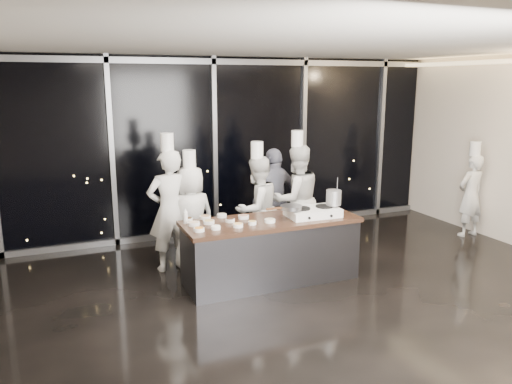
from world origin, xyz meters
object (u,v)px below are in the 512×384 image
chef_far_left (170,209)px  chef_right (296,199)px  chef_left (191,216)px  chef_center (257,208)px  stove (313,212)px  frying_pan (290,207)px  demo_counter (271,250)px  guest (275,198)px  stock_pot (334,198)px  chef_side (471,194)px

chef_far_left → chef_right: size_ratio=1.02×
chef_right → chef_left: bearing=-1.6°
chef_center → chef_left: bearing=-25.1°
stove → frying_pan: 0.37m
demo_counter → chef_left: (-0.88, 0.97, 0.34)m
chef_far_left → chef_center: bearing=171.2°
demo_counter → guest: (0.69, 1.39, 0.39)m
stove → chef_right: (0.28, 1.06, -0.07)m
stove → chef_far_left: size_ratio=0.36×
frying_pan → stock_pot: (0.67, -0.02, 0.08)m
guest → chef_side: bearing=146.2°
stove → chef_side: bearing=12.5°
stove → chef_left: bearing=147.3°
frying_pan → chef_far_left: bearing=146.2°
chef_left → chef_center: (1.03, -0.09, 0.04)m
frying_pan → chef_center: bearing=98.5°
chef_center → stove: bearing=95.3°
stock_pot → chef_right: bearing=92.4°
stove → guest: (0.08, 1.46, -0.12)m
chef_left → chef_far_left: bearing=-13.1°
guest → chef_side: chef_side is taller
frying_pan → stock_pot: stock_pot is taller
chef_far_left → chef_left: 0.34m
frying_pan → chef_right: (0.63, 1.06, -0.17)m
stock_pot → guest: guest is taller
chef_far_left → demo_counter: bearing=136.1°
demo_counter → chef_side: 4.25m
chef_center → frying_pan: bearing=75.9°
stock_pot → chef_center: 1.29m
frying_pan → chef_right: chef_right is taller
demo_counter → chef_center: 0.97m
chef_far_left → chef_left: chef_far_left is taller
frying_pan → demo_counter: bearing=165.3°
frying_pan → chef_right: bearing=61.7°
chef_center → chef_side: (4.05, -0.32, -0.06)m
stock_pot → guest: bearing=99.2°
stove → chef_far_left: bearing=152.0°
frying_pan → guest: size_ratio=0.32×
chef_side → stove: bearing=6.4°
frying_pan → guest: 1.55m
frying_pan → chef_side: bearing=11.6°
chef_right → chef_far_left: bearing=-2.0°
demo_counter → stock_pot: stock_pot is taller
chef_right → chef_side: size_ratio=1.16×
chef_left → chef_right: 1.77m
chef_far_left → guest: bearing=-172.3°
chef_right → stock_pot: bearing=90.4°
stove → frying_pan: size_ratio=1.40×
chef_center → chef_right: size_ratio=0.93×
frying_pan → chef_side: (3.94, 0.64, -0.29)m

